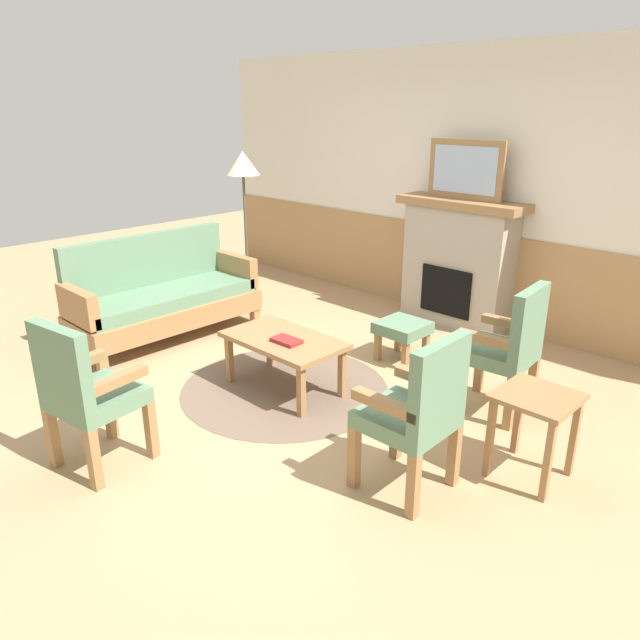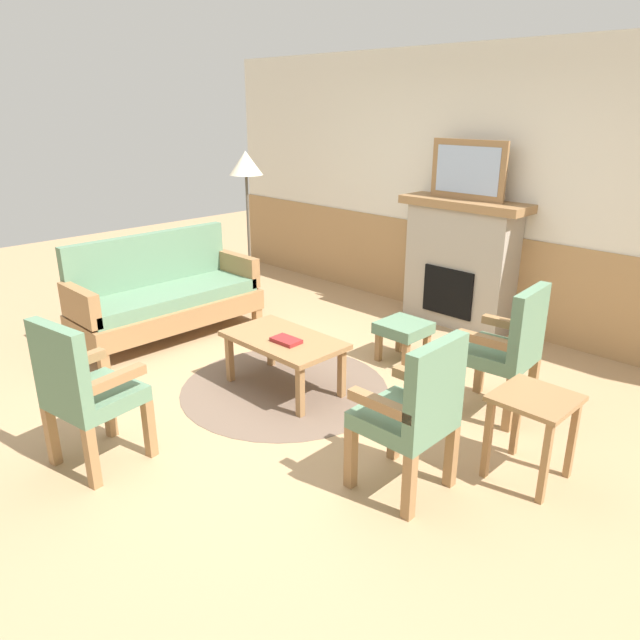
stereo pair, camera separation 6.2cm
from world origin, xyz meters
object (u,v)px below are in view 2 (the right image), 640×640
(fireplace, at_px, (460,262))
(armchair_near_fireplace, at_px, (414,409))
(book_on_table, at_px, (286,340))
(armchair_by_window_left, at_px, (508,345))
(couch, at_px, (165,297))
(floor_lamp_by_couch, at_px, (246,173))
(coffee_table, at_px, (284,344))
(footstool, at_px, (403,331))
(framed_picture, at_px, (468,170))
(armchair_front_left, at_px, (84,388))
(side_table, at_px, (533,414))

(fireplace, height_order, armchair_near_fireplace, fireplace)
(book_on_table, relative_size, armchair_by_window_left, 0.23)
(couch, bearing_deg, floor_lamp_by_couch, 102.73)
(fireplace, bearing_deg, armchair_near_fireplace, -62.21)
(armchair_near_fireplace, relative_size, floor_lamp_by_couch, 0.58)
(fireplace, height_order, floor_lamp_by_couch, floor_lamp_by_couch)
(coffee_table, bearing_deg, footstool, 73.52)
(coffee_table, height_order, floor_lamp_by_couch, floor_lamp_by_couch)
(book_on_table, bearing_deg, fireplace, 88.88)
(fireplace, distance_m, framed_picture, 0.91)
(book_on_table, bearing_deg, couch, 179.55)
(coffee_table, relative_size, book_on_table, 4.23)
(armchair_by_window_left, xyz_separation_m, floor_lamp_by_couch, (-3.39, 0.37, 0.91))
(armchair_front_left, bearing_deg, footstool, 81.87)
(armchair_near_fireplace, bearing_deg, footstool, 128.93)
(book_on_table, bearing_deg, armchair_by_window_left, 34.35)
(fireplace, xyz_separation_m, floor_lamp_by_couch, (-2.10, -1.03, 0.80))
(book_on_table, height_order, side_table, side_table)
(fireplace, distance_m, footstool, 1.23)
(book_on_table, relative_size, footstool, 0.57)
(armchair_front_left, bearing_deg, fireplace, 87.20)
(framed_picture, relative_size, armchair_near_fireplace, 0.82)
(footstool, bearing_deg, armchair_by_window_left, -12.46)
(coffee_table, distance_m, armchair_by_window_left, 1.68)
(armchair_front_left, bearing_deg, coffee_table, 88.02)
(fireplace, relative_size, book_on_table, 5.73)
(couch, distance_m, coffee_table, 1.68)
(armchair_front_left, bearing_deg, book_on_table, 84.65)
(coffee_table, height_order, armchair_by_window_left, armchair_by_window_left)
(armchair_by_window_left, relative_size, armchair_front_left, 1.00)
(book_on_table, bearing_deg, armchair_front_left, -95.35)
(fireplace, relative_size, side_table, 2.36)
(couch, bearing_deg, armchair_front_left, -43.32)
(fireplace, height_order, framed_picture, framed_picture)
(fireplace, height_order, book_on_table, fireplace)
(side_table, bearing_deg, framed_picture, 131.82)
(armchair_by_window_left, relative_size, floor_lamp_by_couch, 0.58)
(framed_picture, bearing_deg, book_on_table, -91.12)
(couch, relative_size, armchair_near_fireplace, 1.84)
(footstool, distance_m, side_table, 1.84)
(fireplace, xyz_separation_m, footstool, (0.20, -1.16, -0.37))
(framed_picture, distance_m, armchair_near_fireplace, 3.15)
(armchair_by_window_left, bearing_deg, fireplace, 132.77)
(fireplace, xyz_separation_m, book_on_table, (-0.05, -2.32, -0.20))
(footstool, relative_size, side_table, 0.73)
(book_on_table, distance_m, armchair_front_left, 1.53)
(armchair_near_fireplace, bearing_deg, armchair_front_left, -142.81)
(framed_picture, xyz_separation_m, armchair_by_window_left, (1.30, -1.40, -1.02))
(book_on_table, xyz_separation_m, armchair_by_window_left, (1.34, 0.92, 0.08))
(footstool, bearing_deg, armchair_near_fireplace, -51.07)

